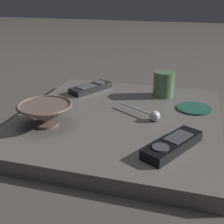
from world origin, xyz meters
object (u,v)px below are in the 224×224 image
object	(u,v)px
coffee_mug	(164,84)
drink_coaster	(194,108)
teaspoon	(152,115)
tv_remote_near	(91,88)
cereal_bowl	(45,113)
tv_remote_far	(173,145)

from	to	relation	value
coffee_mug	drink_coaster	bearing A→B (deg)	-131.69
teaspoon	tv_remote_near	size ratio (longest dim) A/B	0.77
cereal_bowl	tv_remote_far	distance (m)	0.34
cereal_bowl	tv_remote_far	size ratio (longest dim) A/B	0.82
coffee_mug	tv_remote_near	world-z (taller)	coffee_mug
tv_remote_far	drink_coaster	size ratio (longest dim) A/B	1.74
teaspoon	coffee_mug	bearing A→B (deg)	-1.55
tv_remote_far	cereal_bowl	bearing A→B (deg)	83.38
tv_remote_near	drink_coaster	distance (m)	0.37
coffee_mug	tv_remote_far	size ratio (longest dim) A/B	0.47
tv_remote_near	drink_coaster	world-z (taller)	tv_remote_near
tv_remote_far	drink_coaster	distance (m)	0.27
teaspoon	drink_coaster	world-z (taller)	teaspoon
cereal_bowl	teaspoon	xyz separation A→B (m)	(0.11, -0.27, -0.02)
tv_remote_near	tv_remote_far	distance (m)	0.47
drink_coaster	tv_remote_near	bearing A→B (deg)	77.68
cereal_bowl	teaspoon	distance (m)	0.29
teaspoon	drink_coaster	distance (m)	0.16
tv_remote_near	teaspoon	bearing A→B (deg)	-127.62
teaspoon	tv_remote_near	distance (m)	0.32
coffee_mug	tv_remote_near	distance (m)	0.26
tv_remote_near	drink_coaster	size ratio (longest dim) A/B	1.63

